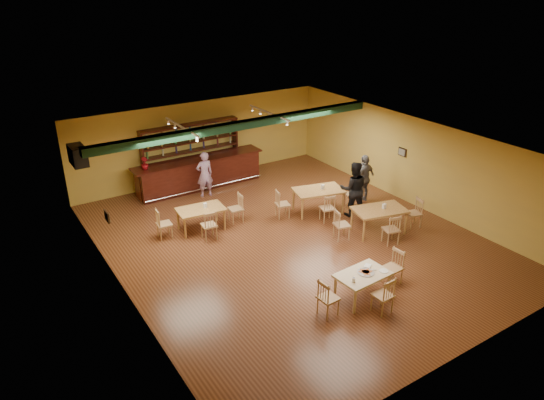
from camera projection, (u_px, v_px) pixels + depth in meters
floor at (291, 240)px, 14.98m from camera, size 12.00×12.00×0.00m
ceiling_beam at (242, 125)px, 15.93m from camera, size 10.00×0.30×0.25m
track_rail_left at (182, 127)px, 15.47m from camera, size 0.05×2.50×0.05m
track_rail_right at (269, 113)px, 17.05m from camera, size 0.05×2.50×0.05m
ac_unit at (78, 155)px, 14.85m from camera, size 0.34×0.70×0.48m
picture_left at (107, 216)px, 12.59m from camera, size 0.04×0.34×0.28m
picture_right at (402, 152)px, 17.11m from camera, size 0.04×0.34×0.28m
bar_counter at (200, 173)px, 18.42m from camera, size 4.92×0.85×1.13m
back_bar_hutch at (191, 154)px, 18.67m from camera, size 3.81×0.40×2.28m
poinsettia at (145, 163)px, 17.11m from camera, size 0.31×0.31×0.44m
dining_table_a at (201, 219)px, 15.45m from camera, size 1.50×0.99×0.71m
dining_table_b at (318, 201)px, 16.59m from camera, size 1.79×1.32×0.80m
dining_table_d at (378, 221)px, 15.26m from camera, size 1.76×1.30×0.79m
near_table at (362, 286)px, 12.17m from camera, size 1.34×0.90×0.69m
pizza_tray at (366, 272)px, 12.06m from camera, size 0.46×0.46×0.01m
parmesan_shaker at (354, 280)px, 11.69m from camera, size 0.08×0.08×0.11m
napkin_stack at (368, 266)px, 12.32m from camera, size 0.25×0.23×0.03m
pizza_server at (369, 270)px, 12.16m from camera, size 0.31×0.27×0.00m
side_plate at (384, 271)px, 12.13m from camera, size 0.23×0.23×0.01m
patron_bar at (205, 174)px, 17.60m from camera, size 0.63×0.44×1.65m
patron_right_a at (353, 189)px, 16.15m from camera, size 1.13×1.07×1.85m
patron_right_b at (364, 178)px, 17.20m from camera, size 1.05×0.60×1.69m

